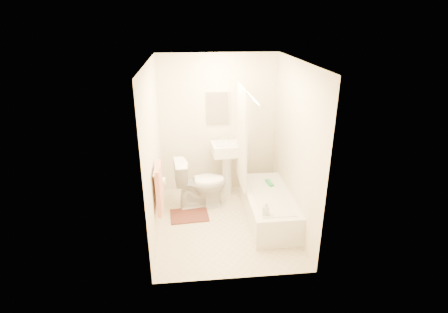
{
  "coord_description": "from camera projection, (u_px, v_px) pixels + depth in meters",
  "views": [
    {
      "loc": [
        -0.49,
        -4.52,
        2.95
      ],
      "look_at": [
        0.0,
        0.25,
        1.0
      ],
      "focal_mm": 28.0,
      "sensor_mm": 36.0,
      "label": 1
    }
  ],
  "objects": [
    {
      "name": "toilet_paper",
      "position": [
        161.0,
        181.0,
        5.08
      ],
      "size": [
        0.11,
        0.12,
        0.12
      ],
      "primitive_type": "cylinder",
      "rotation": [
        0.0,
        1.57,
        0.0
      ],
      "color": "white",
      "rests_on": "wall_left"
    },
    {
      "name": "towel",
      "position": [
        159.0,
        188.0,
        4.71
      ],
      "size": [
        0.06,
        0.45,
        0.66
      ],
      "primitive_type": "cube",
      "color": "#CC7266",
      "rests_on": "towel_bar"
    },
    {
      "name": "mirror",
      "position": [
        218.0,
        108.0,
        5.85
      ],
      "size": [
        0.4,
        0.03,
        0.55
      ],
      "primitive_type": "cube",
      "color": "white",
      "rests_on": "wall_back"
    },
    {
      "name": "wall_back",
      "position": [
        218.0,
        125.0,
        5.98
      ],
      "size": [
        2.0,
        0.02,
        2.4
      ],
      "primitive_type": "cube",
      "color": "beige",
      "rests_on": "ground"
    },
    {
      "name": "wall_left",
      "position": [
        153.0,
        153.0,
        4.78
      ],
      "size": [
        0.02,
        2.4,
        2.4
      ],
      "primitive_type": "cube",
      "color": "beige",
      "rests_on": "ground"
    },
    {
      "name": "ceiling",
      "position": [
        226.0,
        62.0,
        4.42
      ],
      "size": [
        2.4,
        2.4,
        0.0
      ],
      "primitive_type": "plane",
      "color": "white",
      "rests_on": "ground"
    },
    {
      "name": "toilet",
      "position": [
        201.0,
        183.0,
        5.68
      ],
      "size": [
        0.88,
        0.55,
        0.82
      ],
      "primitive_type": "imported",
      "rotation": [
        0.0,
        0.0,
        1.68
      ],
      "color": "white",
      "rests_on": "floor"
    },
    {
      "name": "soap_bottle",
      "position": [
        266.0,
        208.0,
        4.72
      ],
      "size": [
        0.11,
        0.11,
        0.2
      ],
      "primitive_type": "imported",
      "rotation": [
        0.0,
        0.0,
        -0.2
      ],
      "color": "silver",
      "rests_on": "bathtub"
    },
    {
      "name": "wall_right",
      "position": [
        296.0,
        147.0,
        4.97
      ],
      "size": [
        0.02,
        2.4,
        2.4
      ],
      "primitive_type": "cube",
      "color": "beige",
      "rests_on": "ground"
    },
    {
      "name": "floor",
      "position": [
        226.0,
        223.0,
        5.32
      ],
      "size": [
        2.4,
        2.4,
        0.0
      ],
      "primitive_type": "plane",
      "color": "beige",
      "rests_on": "ground"
    },
    {
      "name": "curtain_rod",
      "position": [
        247.0,
        91.0,
        4.69
      ],
      "size": [
        0.03,
        1.7,
        0.03
      ],
      "primitive_type": "cylinder",
      "rotation": [
        1.57,
        0.0,
        0.0
      ],
      "color": "silver",
      "rests_on": "wall_back"
    },
    {
      "name": "shower_curtain",
      "position": [
        242.0,
        136.0,
        5.35
      ],
      "size": [
        0.04,
        0.8,
        1.55
      ],
      "primitive_type": "cube",
      "color": "silver",
      "rests_on": "curtain_rod"
    },
    {
      "name": "sink",
      "position": [
        227.0,
        167.0,
        6.02
      ],
      "size": [
        0.56,
        0.47,
        1.04
      ],
      "primitive_type": null,
      "rotation": [
        0.0,
        0.0,
        0.08
      ],
      "color": "white",
      "rests_on": "floor"
    },
    {
      "name": "towel_bar",
      "position": [
        155.0,
        167.0,
        4.59
      ],
      "size": [
        0.02,
        0.6,
        0.02
      ],
      "primitive_type": "cylinder",
      "rotation": [
        1.57,
        0.0,
        0.0
      ],
      "color": "silver",
      "rests_on": "wall_left"
    },
    {
      "name": "scrub_brush",
      "position": [
        269.0,
        183.0,
        5.59
      ],
      "size": [
        0.1,
        0.23,
        0.04
      ],
      "primitive_type": "cube",
      "rotation": [
        0.0,
        0.0,
        0.14
      ],
      "color": "green",
      "rests_on": "bathtub"
    },
    {
      "name": "bath_mat",
      "position": [
        189.0,
        215.0,
        5.52
      ],
      "size": [
        0.63,
        0.49,
        0.02
      ],
      "primitive_type": "cube",
      "rotation": [
        0.0,
        0.0,
        0.08
      ],
      "color": "#482A1C",
      "rests_on": "floor"
    },
    {
      "name": "bathtub",
      "position": [
        268.0,
        206.0,
        5.37
      ],
      "size": [
        0.66,
        1.52,
        0.43
      ],
      "primitive_type": null,
      "color": "silver",
      "rests_on": "floor"
    }
  ]
}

